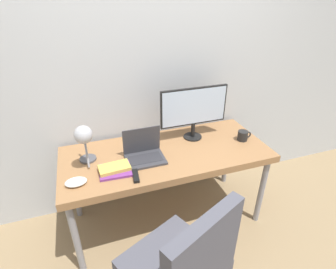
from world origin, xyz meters
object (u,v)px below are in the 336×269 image
at_px(game_controller, 76,182).
at_px(office_chair, 184,265).
at_px(mug, 243,136).
at_px(laptop, 144,153).
at_px(desk_lamp, 84,138).
at_px(book_stack, 115,169).
at_px(monitor, 194,109).

bearing_deg(game_controller, office_chair, -53.70).
bearing_deg(office_chair, mug, 43.46).
height_order(laptop, desk_lamp, desk_lamp).
relative_size(office_chair, game_controller, 6.98).
height_order(desk_lamp, office_chair, desk_lamp).
bearing_deg(mug, game_controller, -173.85).
xyz_separation_m(office_chair, book_stack, (-0.24, 0.77, 0.18)).
bearing_deg(book_stack, mug, 4.61).
xyz_separation_m(book_stack, game_controller, (-0.28, -0.06, -0.00)).
relative_size(laptop, desk_lamp, 0.84).
xyz_separation_m(monitor, mug, (0.40, -0.19, -0.24)).
bearing_deg(office_chair, monitor, 64.31).
distance_m(laptop, monitor, 0.58).
bearing_deg(desk_lamp, mug, -0.58).
bearing_deg(mug, laptop, 179.68).
bearing_deg(desk_lamp, monitor, 10.98).
height_order(desk_lamp, game_controller, desk_lamp).
bearing_deg(desk_lamp, book_stack, -30.85).
distance_m(desk_lamp, book_stack, 0.32).
distance_m(monitor, mug, 0.50).
height_order(desk_lamp, mug, desk_lamp).
bearing_deg(mug, book_stack, -175.39).
xyz_separation_m(mug, game_controller, (-1.42, -0.15, -0.02)).
relative_size(laptop, mug, 2.34).
xyz_separation_m(laptop, mug, (0.90, -0.01, -0.01)).
xyz_separation_m(monitor, book_stack, (-0.75, -0.29, -0.26)).
distance_m(monitor, book_stack, 0.84).
bearing_deg(laptop, mug, -0.32).
xyz_separation_m(desk_lamp, mug, (1.32, -0.01, -0.22)).
bearing_deg(game_controller, mug, 6.15).
bearing_deg(game_controller, laptop, 16.80).
bearing_deg(monitor, office_chair, -115.69).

